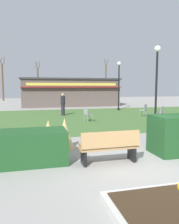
{
  "coord_description": "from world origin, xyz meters",
  "views": [
    {
      "loc": [
        -2.78,
        -5.34,
        2.15
      ],
      "look_at": [
        -0.3,
        4.46,
        1.02
      ],
      "focal_mm": 35.47,
      "sensor_mm": 36.0,
      "label": 1
    }
  ],
  "objects_px": {
    "parked_car_west_slot": "(38,97)",
    "cafe_chair_west": "(160,112)",
    "cafe_chair_center": "(87,113)",
    "tree_left_bg": "(106,81)",
    "park_bench": "(109,147)",
    "tree_center_bg": "(38,83)",
    "person_strolling": "(63,104)",
    "cafe_chair_east": "(144,109)",
    "tree_right_bg": "(3,81)",
    "food_kiosk": "(70,92)",
    "lamppost_far": "(119,80)",
    "lamppost_mid": "(157,76)"
  },
  "relations": [
    {
      "from": "cafe_chair_center",
      "to": "person_strolling",
      "type": "height_order",
      "value": "person_strolling"
    },
    {
      "from": "food_kiosk",
      "to": "tree_center_bg",
      "type": "height_order",
      "value": "tree_center_bg"
    },
    {
      "from": "cafe_chair_west",
      "to": "tree_right_bg",
      "type": "relative_size",
      "value": 0.13
    },
    {
      "from": "cafe_chair_center",
      "to": "tree_left_bg",
      "type": "bearing_deg",
      "value": 69.39
    },
    {
      "from": "cafe_chair_west",
      "to": "person_strolling",
      "type": "xyz_separation_m",
      "value": [
        -5.94,
        3.87,
        0.33
      ]
    },
    {
      "from": "person_strolling",
      "to": "tree_left_bg",
      "type": "height_order",
      "value": "tree_left_bg"
    },
    {
      "from": "lamppost_far",
      "to": "food_kiosk",
      "type": "height_order",
      "value": "lamppost_far"
    },
    {
      "from": "cafe_chair_east",
      "to": "cafe_chair_west",
      "type": "bearing_deg",
      "value": -85.49
    },
    {
      "from": "parked_car_west_slot",
      "to": "cafe_chair_west",
      "type": "bearing_deg",
      "value": -70.3
    },
    {
      "from": "food_kiosk",
      "to": "person_strolling",
      "type": "height_order",
      "value": "food_kiosk"
    },
    {
      "from": "park_bench",
      "to": "parked_car_west_slot",
      "type": "relative_size",
      "value": 0.4
    },
    {
      "from": "food_kiosk",
      "to": "tree_left_bg",
      "type": "bearing_deg",
      "value": 58.42
    },
    {
      "from": "park_bench",
      "to": "tree_center_bg",
      "type": "relative_size",
      "value": 0.26
    },
    {
      "from": "park_bench",
      "to": "person_strolling",
      "type": "relative_size",
      "value": 1.01
    },
    {
      "from": "cafe_chair_west",
      "to": "person_strolling",
      "type": "distance_m",
      "value": 7.1
    },
    {
      "from": "cafe_chair_west",
      "to": "lamppost_mid",
      "type": "bearing_deg",
      "value": -130.8
    },
    {
      "from": "park_bench",
      "to": "tree_center_bg",
      "type": "bearing_deg",
      "value": 92.17
    },
    {
      "from": "cafe_chair_center",
      "to": "tree_center_bg",
      "type": "height_order",
      "value": "tree_center_bg"
    },
    {
      "from": "food_kiosk",
      "to": "cafe_chair_center",
      "type": "distance_m",
      "value": 12.07
    },
    {
      "from": "tree_right_bg",
      "to": "cafe_chair_east",
      "type": "bearing_deg",
      "value": -61.1
    },
    {
      "from": "lamppost_mid",
      "to": "park_bench",
      "type": "bearing_deg",
      "value": -130.25
    },
    {
      "from": "tree_left_bg",
      "to": "tree_center_bg",
      "type": "xyz_separation_m",
      "value": [
        -12.69,
        -1.56,
        -0.45
      ]
    },
    {
      "from": "cafe_chair_west",
      "to": "person_strolling",
      "type": "relative_size",
      "value": 0.53
    },
    {
      "from": "tree_right_bg",
      "to": "cafe_chair_center",
      "type": "bearing_deg",
      "value": -71.92
    },
    {
      "from": "tree_left_bg",
      "to": "tree_center_bg",
      "type": "height_order",
      "value": "tree_left_bg"
    },
    {
      "from": "cafe_chair_center",
      "to": "tree_left_bg",
      "type": "height_order",
      "value": "tree_left_bg"
    },
    {
      "from": "person_strolling",
      "to": "parked_car_west_slot",
      "type": "bearing_deg",
      "value": 86.96
    },
    {
      "from": "park_bench",
      "to": "cafe_chair_east",
      "type": "relative_size",
      "value": 1.92
    },
    {
      "from": "cafe_chair_center",
      "to": "food_kiosk",
      "type": "bearing_deg",
      "value": 85.81
    },
    {
      "from": "tree_right_bg",
      "to": "tree_center_bg",
      "type": "relative_size",
      "value": 1.06
    },
    {
      "from": "person_strolling",
      "to": "parked_car_west_slot",
      "type": "relative_size",
      "value": 0.39
    },
    {
      "from": "parked_car_west_slot",
      "to": "tree_right_bg",
      "type": "bearing_deg",
      "value": 142.75
    },
    {
      "from": "tree_left_bg",
      "to": "food_kiosk",
      "type": "bearing_deg",
      "value": -121.58
    },
    {
      "from": "person_strolling",
      "to": "tree_center_bg",
      "type": "relative_size",
      "value": 0.26
    },
    {
      "from": "cafe_chair_west",
      "to": "tree_center_bg",
      "type": "bearing_deg",
      "value": 105.66
    },
    {
      "from": "tree_center_bg",
      "to": "tree_right_bg",
      "type": "bearing_deg",
      "value": -167.31
    },
    {
      "from": "cafe_chair_east",
      "to": "tree_center_bg",
      "type": "distance_m",
      "value": 25.31
    },
    {
      "from": "cafe_chair_east",
      "to": "person_strolling",
      "type": "relative_size",
      "value": 0.53
    },
    {
      "from": "park_bench",
      "to": "cafe_chair_center",
      "type": "distance_m",
      "value": 7.71
    },
    {
      "from": "cafe_chair_east",
      "to": "tree_center_bg",
      "type": "height_order",
      "value": "tree_center_bg"
    },
    {
      "from": "lamppost_far",
      "to": "parked_car_west_slot",
      "type": "bearing_deg",
      "value": 116.39
    },
    {
      "from": "cafe_chair_west",
      "to": "cafe_chair_east",
      "type": "height_order",
      "value": "same"
    },
    {
      "from": "tree_right_bg",
      "to": "person_strolling",
      "type": "bearing_deg",
      "value": -71.89
    },
    {
      "from": "cafe_chair_center",
      "to": "tree_center_bg",
      "type": "bearing_deg",
      "value": 95.5
    },
    {
      "from": "park_bench",
      "to": "food_kiosk",
      "type": "xyz_separation_m",
      "value": [
        2.09,
        19.6,
        1.11
      ]
    },
    {
      "from": "food_kiosk",
      "to": "tree_center_bg",
      "type": "relative_size",
      "value": 1.69
    },
    {
      "from": "cafe_chair_east",
      "to": "tree_right_bg",
      "type": "height_order",
      "value": "tree_right_bg"
    },
    {
      "from": "lamppost_mid",
      "to": "tree_center_bg",
      "type": "bearing_deg",
      "value": 102.52
    },
    {
      "from": "person_strolling",
      "to": "tree_center_bg",
      "type": "xyz_separation_m",
      "value": [
        -1.38,
        22.24,
        2.03
      ]
    },
    {
      "from": "cafe_chair_east",
      "to": "park_bench",
      "type": "bearing_deg",
      "value": -123.04
    }
  ]
}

